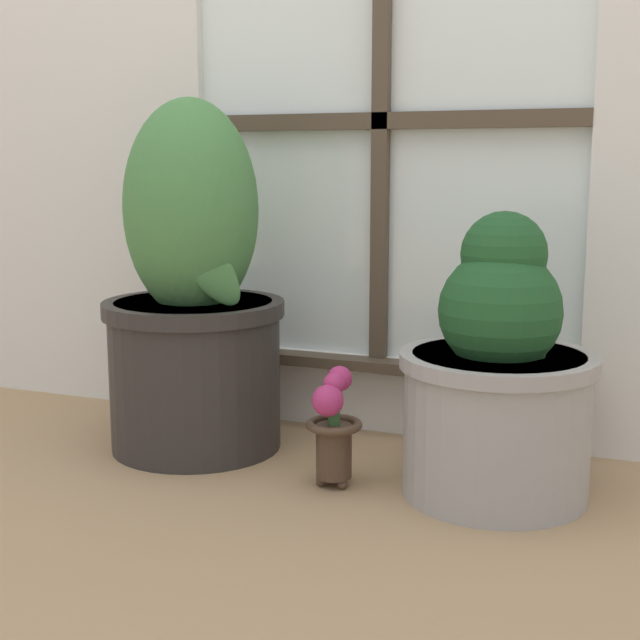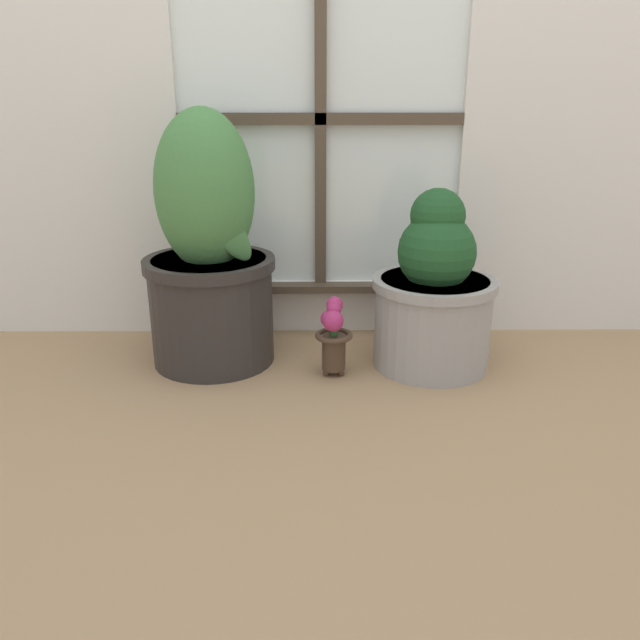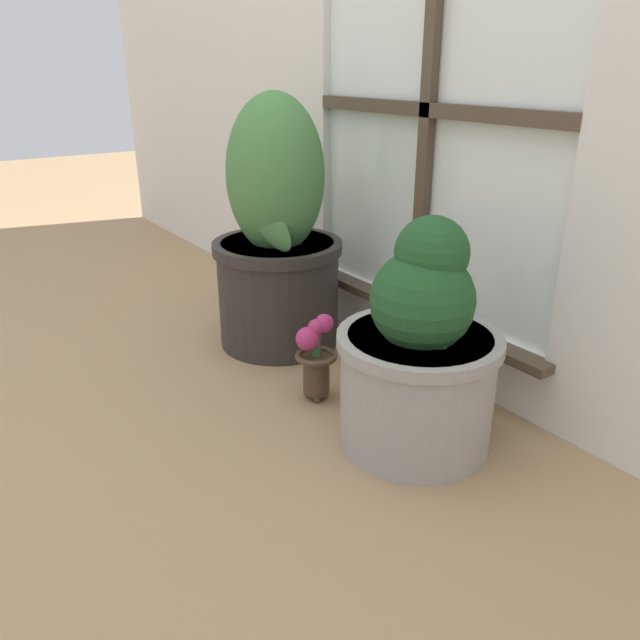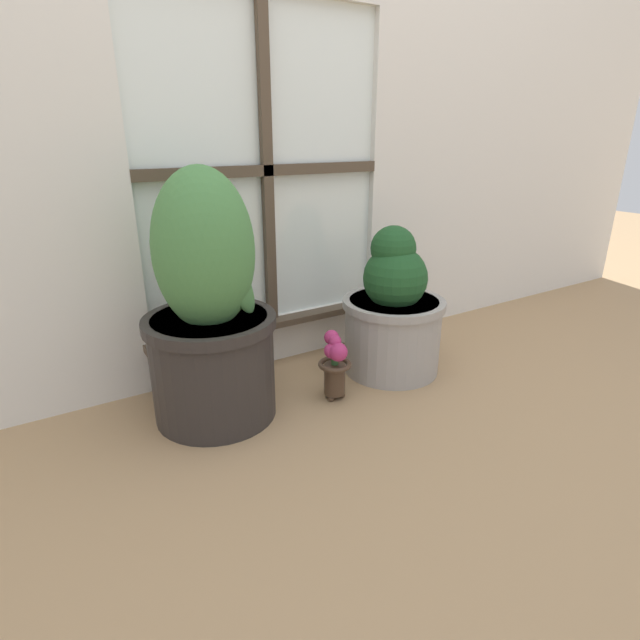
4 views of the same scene
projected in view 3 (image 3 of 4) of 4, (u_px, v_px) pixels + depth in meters
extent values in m
plane|color=tan|center=(246.00, 414.00, 1.55)|extent=(10.00, 10.00, 0.00)
cube|color=silver|center=(417.00, 329.00, 1.82)|extent=(0.89, 0.05, 0.17)
cube|color=white|center=(435.00, 109.00, 1.59)|extent=(0.89, 0.02, 1.05)
cube|color=#4C3D2D|center=(428.00, 110.00, 1.58)|extent=(0.04, 0.02, 1.05)
cube|color=#4C3D2D|center=(428.00, 110.00, 1.58)|extent=(0.89, 0.02, 0.04)
cube|color=#4C3D2D|center=(407.00, 309.00, 1.77)|extent=(0.95, 0.06, 0.02)
cylinder|color=#2D2826|center=(279.00, 293.00, 1.89)|extent=(0.36, 0.36, 0.32)
cylinder|color=#2D2826|center=(277.00, 247.00, 1.84)|extent=(0.38, 0.38, 0.03)
cylinder|color=#38281E|center=(277.00, 243.00, 1.83)|extent=(0.33, 0.33, 0.01)
ellipsoid|color=#477F42|center=(275.00, 175.00, 1.76)|extent=(0.28, 0.28, 0.45)
ellipsoid|color=#477F42|center=(263.00, 214.00, 1.70)|extent=(0.18, 0.16, 0.25)
cylinder|color=#9E9993|center=(416.00, 390.00, 1.39)|extent=(0.34, 0.34, 0.27)
cylinder|color=#9E9993|center=(420.00, 340.00, 1.34)|extent=(0.36, 0.36, 0.03)
cylinder|color=#38281E|center=(420.00, 337.00, 1.34)|extent=(0.31, 0.31, 0.01)
sphere|color=#1E4C23|center=(422.00, 301.00, 1.30)|extent=(0.22, 0.22, 0.22)
sphere|color=#1E4C23|center=(432.00, 253.00, 1.28)|extent=(0.16, 0.16, 0.16)
ellipsoid|color=#1E4C23|center=(426.00, 318.00, 1.25)|extent=(0.10, 0.13, 0.18)
sphere|color=#473323|center=(324.00, 392.00, 1.63)|extent=(0.02, 0.02, 0.02)
sphere|color=#473323|center=(308.00, 392.00, 1.63)|extent=(0.02, 0.02, 0.02)
sphere|color=#473323|center=(317.00, 399.00, 1.59)|extent=(0.02, 0.02, 0.02)
cylinder|color=#473323|center=(316.00, 374.00, 1.59)|extent=(0.07, 0.07, 0.10)
torus|color=#473323|center=(316.00, 356.00, 1.58)|extent=(0.11, 0.11, 0.02)
cylinder|color=#386633|center=(316.00, 346.00, 1.56)|extent=(0.02, 0.02, 0.06)
sphere|color=#B22D66|center=(316.00, 327.00, 1.54)|extent=(0.04, 0.04, 0.04)
sphere|color=#B22D66|center=(324.00, 323.00, 1.55)|extent=(0.05, 0.05, 0.05)
sphere|color=#B22D66|center=(312.00, 336.00, 1.56)|extent=(0.05, 0.05, 0.05)
sphere|color=#B22D66|center=(308.00, 339.00, 1.54)|extent=(0.06, 0.06, 0.06)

